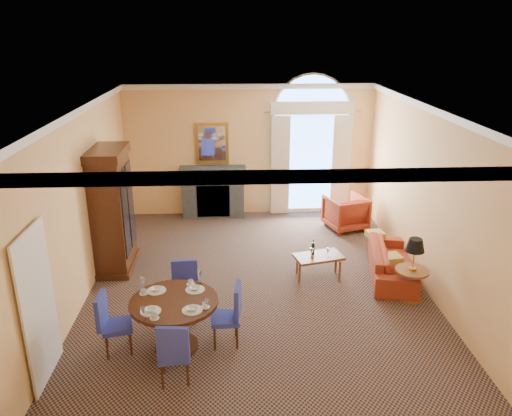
{
  "coord_description": "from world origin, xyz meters",
  "views": [
    {
      "loc": [
        -0.43,
        -8.13,
        4.45
      ],
      "look_at": [
        0.0,
        0.5,
        1.3
      ],
      "focal_mm": 35.0,
      "sensor_mm": 36.0,
      "label": 1
    }
  ],
  "objects_px": {
    "armoire": "(112,212)",
    "coffee_table": "(318,257)",
    "dining_table": "(175,313)",
    "armchair": "(345,212)",
    "sofa": "(392,262)",
    "side_table": "(413,262)"
  },
  "relations": [
    {
      "from": "armoire",
      "to": "coffee_table",
      "type": "distance_m",
      "value": 3.99
    },
    {
      "from": "armchair",
      "to": "coffee_table",
      "type": "height_order",
      "value": "armchair"
    },
    {
      "from": "armoire",
      "to": "coffee_table",
      "type": "bearing_deg",
      "value": -9.31
    },
    {
      "from": "dining_table",
      "to": "armoire",
      "type": "bearing_deg",
      "value": 117.76
    },
    {
      "from": "coffee_table",
      "to": "side_table",
      "type": "height_order",
      "value": "side_table"
    },
    {
      "from": "armoire",
      "to": "side_table",
      "type": "distance_m",
      "value": 5.55
    },
    {
      "from": "armchair",
      "to": "dining_table",
      "type": "bearing_deg",
      "value": 34.59
    },
    {
      "from": "dining_table",
      "to": "armchair",
      "type": "xyz_separation_m",
      "value": [
        3.47,
        4.46,
        -0.19
      ]
    },
    {
      "from": "armchair",
      "to": "coffee_table",
      "type": "distance_m",
      "value": 2.59
    },
    {
      "from": "side_table",
      "to": "armchair",
      "type": "bearing_deg",
      "value": 97.29
    },
    {
      "from": "armchair",
      "to": "side_table",
      "type": "relative_size",
      "value": 0.78
    },
    {
      "from": "dining_table",
      "to": "armchair",
      "type": "distance_m",
      "value": 5.66
    },
    {
      "from": "dining_table",
      "to": "sofa",
      "type": "relative_size",
      "value": 0.64
    },
    {
      "from": "armchair",
      "to": "side_table",
      "type": "distance_m",
      "value": 3.3
    },
    {
      "from": "sofa",
      "to": "coffee_table",
      "type": "height_order",
      "value": "coffee_table"
    },
    {
      "from": "sofa",
      "to": "side_table",
      "type": "relative_size",
      "value": 1.76
    },
    {
      "from": "dining_table",
      "to": "side_table",
      "type": "bearing_deg",
      "value": 17.13
    },
    {
      "from": "dining_table",
      "to": "sofa",
      "type": "bearing_deg",
      "value": 28.5
    },
    {
      "from": "sofa",
      "to": "coffee_table",
      "type": "xyz_separation_m",
      "value": [
        -1.4,
        0.0,
        0.13
      ]
    },
    {
      "from": "armoire",
      "to": "sofa",
      "type": "height_order",
      "value": "armoire"
    },
    {
      "from": "coffee_table",
      "to": "side_table",
      "type": "bearing_deg",
      "value": -45.63
    },
    {
      "from": "dining_table",
      "to": "coffee_table",
      "type": "height_order",
      "value": "dining_table"
    }
  ]
}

